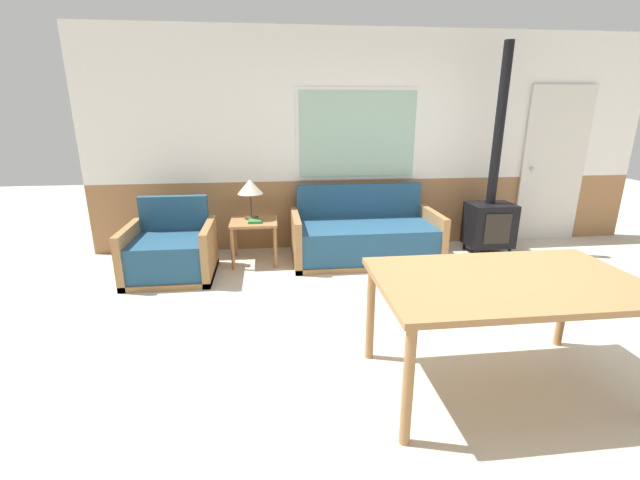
{
  "coord_description": "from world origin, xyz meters",
  "views": [
    {
      "loc": [
        -1.37,
        -2.83,
        1.77
      ],
      "look_at": [
        -0.91,
        1.04,
        0.57
      ],
      "focal_mm": 24.0,
      "sensor_mm": 36.0,
      "label": 1
    }
  ],
  "objects": [
    {
      "name": "wall_back",
      "position": [
        -0.01,
        2.63,
        1.36
      ],
      "size": [
        7.2,
        0.09,
        2.7
      ],
      "color": "#996B42",
      "rests_on": "ground_plane"
    },
    {
      "name": "ground_plane",
      "position": [
        0.0,
        0.0,
        0.0
      ],
      "size": [
        16.0,
        16.0,
        0.0
      ],
      "primitive_type": "plane",
      "color": "beige"
    },
    {
      "name": "table_lamp",
      "position": [
        -1.6,
        2.2,
        0.88
      ],
      "size": [
        0.3,
        0.3,
        0.47
      ],
      "color": "#4C3823",
      "rests_on": "side_table"
    },
    {
      "name": "armchair",
      "position": [
        -2.46,
        1.73,
        0.26
      ],
      "size": [
        0.91,
        0.82,
        0.83
      ],
      "rotation": [
        0.0,
        0.0,
        0.06
      ],
      "color": "#9E7042",
      "rests_on": "ground_plane"
    },
    {
      "name": "book_stack",
      "position": [
        -1.55,
        2.02,
        0.52
      ],
      "size": [
        0.15,
        0.16,
        0.03
      ],
      "color": "#2D7F3D",
      "rests_on": "side_table"
    },
    {
      "name": "couch",
      "position": [
        -0.25,
        2.03,
        0.27
      ],
      "size": [
        1.74,
        0.89,
        0.86
      ],
      "color": "#9E7042",
      "rests_on": "ground_plane"
    },
    {
      "name": "entry_door",
      "position": [
        2.45,
        2.57,
        1.03
      ],
      "size": [
        0.9,
        0.09,
        2.06
      ],
      "color": "silver",
      "rests_on": "ground_plane"
    },
    {
      "name": "side_table",
      "position": [
        -1.57,
        2.1,
        0.43
      ],
      "size": [
        0.54,
        0.54,
        0.51
      ],
      "color": "#9E7042",
      "rests_on": "ground_plane"
    },
    {
      "name": "wood_stove",
      "position": [
        1.37,
        2.1,
        0.57
      ],
      "size": [
        0.55,
        0.41,
        2.51
      ],
      "color": "black",
      "rests_on": "ground_plane"
    },
    {
      "name": "dining_table",
      "position": [
        0.07,
        -0.53,
        0.69
      ],
      "size": [
        1.63,
        0.98,
        0.77
      ],
      "color": "#9E7042",
      "rests_on": "ground_plane"
    }
  ]
}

